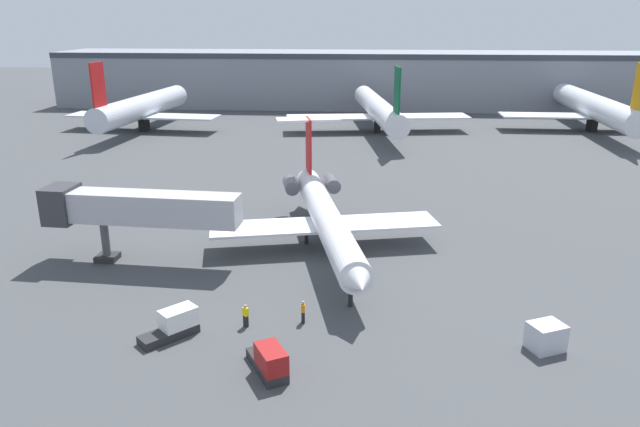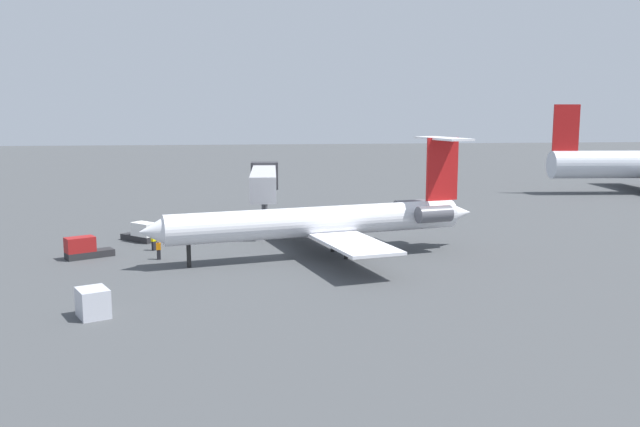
{
  "view_description": "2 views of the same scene",
  "coord_description": "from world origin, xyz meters",
  "px_view_note": "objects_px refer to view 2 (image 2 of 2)",
  "views": [
    {
      "loc": [
        3.06,
        -47.28,
        20.57
      ],
      "look_at": [
        -1.22,
        4.83,
        3.26
      ],
      "focal_mm": 33.54,
      "sensor_mm": 36.0,
      "label": 1
    },
    {
      "loc": [
        56.33,
        -3.12,
        12.67
      ],
      "look_at": [
        -0.63,
        4.02,
        3.83
      ],
      "focal_mm": 37.52,
      "sensor_mm": 36.0,
      "label": 2
    }
  ],
  "objects_px": {
    "baggage_tug_trailing": "(84,249)",
    "cargo_container_uld": "(93,303)",
    "regional_jet": "(329,219)",
    "baggage_tug_lead": "(142,233)",
    "jet_bridge": "(264,182)",
    "ground_crew_loader": "(159,250)",
    "ground_crew_marshaller": "(154,241)"
  },
  "relations": [
    {
      "from": "baggage_tug_lead",
      "to": "jet_bridge",
      "type": "bearing_deg",
      "value": 121.44
    },
    {
      "from": "jet_bridge",
      "to": "ground_crew_marshaller",
      "type": "relative_size",
      "value": 10.14
    },
    {
      "from": "ground_crew_loader",
      "to": "cargo_container_uld",
      "type": "bearing_deg",
      "value": -7.86
    },
    {
      "from": "baggage_tug_trailing",
      "to": "cargo_container_uld",
      "type": "height_order",
      "value": "baggage_tug_trailing"
    },
    {
      "from": "ground_crew_marshaller",
      "to": "ground_crew_loader",
      "type": "xyz_separation_m",
      "value": [
        3.91,
        0.88,
        0.0
      ]
    },
    {
      "from": "ground_crew_marshaller",
      "to": "cargo_container_uld",
      "type": "bearing_deg",
      "value": -3.81
    },
    {
      "from": "regional_jet",
      "to": "ground_crew_marshaller",
      "type": "xyz_separation_m",
      "value": [
        -4.34,
        -15.62,
        -2.41
      ]
    },
    {
      "from": "jet_bridge",
      "to": "cargo_container_uld",
      "type": "relative_size",
      "value": 6.39
    },
    {
      "from": "baggage_tug_trailing",
      "to": "regional_jet",
      "type": "bearing_deg",
      "value": 85.23
    },
    {
      "from": "ground_crew_loader",
      "to": "baggage_tug_lead",
      "type": "bearing_deg",
      "value": -163.29
    },
    {
      "from": "baggage_tug_trailing",
      "to": "cargo_container_uld",
      "type": "xyz_separation_m",
      "value": [
        17.37,
        4.24,
        0.06
      ]
    },
    {
      "from": "regional_jet",
      "to": "ground_crew_loader",
      "type": "distance_m",
      "value": 14.94
    },
    {
      "from": "cargo_container_uld",
      "to": "ground_crew_marshaller",
      "type": "bearing_deg",
      "value": 176.19
    },
    {
      "from": "ground_crew_loader",
      "to": "baggage_tug_lead",
      "type": "relative_size",
      "value": 0.44
    },
    {
      "from": "jet_bridge",
      "to": "ground_crew_loader",
      "type": "xyz_separation_m",
      "value": [
        15.96,
        -9.77,
        -4.09
      ]
    },
    {
      "from": "jet_bridge",
      "to": "cargo_container_uld",
      "type": "xyz_separation_m",
      "value": [
        31.99,
        -11.98,
        -4.05
      ]
    },
    {
      "from": "jet_bridge",
      "to": "cargo_container_uld",
      "type": "bearing_deg",
      "value": -20.53
    },
    {
      "from": "ground_crew_marshaller",
      "to": "baggage_tug_trailing",
      "type": "xyz_separation_m",
      "value": [
        2.57,
        -5.57,
        -0.02
      ]
    },
    {
      "from": "baggage_tug_lead",
      "to": "cargo_container_uld",
      "type": "distance_m",
      "value": 24.47
    },
    {
      "from": "jet_bridge",
      "to": "cargo_container_uld",
      "type": "height_order",
      "value": "jet_bridge"
    },
    {
      "from": "baggage_tug_trailing",
      "to": "cargo_container_uld",
      "type": "relative_size",
      "value": 1.56
    },
    {
      "from": "regional_jet",
      "to": "baggage_tug_lead",
      "type": "height_order",
      "value": "regional_jet"
    },
    {
      "from": "jet_bridge",
      "to": "baggage_tug_trailing",
      "type": "bearing_deg",
      "value": -47.97
    },
    {
      "from": "regional_jet",
      "to": "jet_bridge",
      "type": "bearing_deg",
      "value": -163.13
    },
    {
      "from": "ground_crew_marshaller",
      "to": "baggage_tug_lead",
      "type": "distance_m",
      "value": 4.82
    },
    {
      "from": "ground_crew_loader",
      "to": "cargo_container_uld",
      "type": "height_order",
      "value": "cargo_container_uld"
    },
    {
      "from": "jet_bridge",
      "to": "baggage_tug_lead",
      "type": "distance_m",
      "value": 14.99
    },
    {
      "from": "jet_bridge",
      "to": "ground_crew_marshaller",
      "type": "bearing_deg",
      "value": -41.47
    },
    {
      "from": "ground_crew_loader",
      "to": "ground_crew_marshaller",
      "type": "bearing_deg",
      "value": -167.28
    },
    {
      "from": "jet_bridge",
      "to": "baggage_tug_lead",
      "type": "bearing_deg",
      "value": -58.56
    },
    {
      "from": "baggage_tug_lead",
      "to": "baggage_tug_trailing",
      "type": "distance_m",
      "value": 8.11
    },
    {
      "from": "regional_jet",
      "to": "baggage_tug_trailing",
      "type": "distance_m",
      "value": 21.4
    }
  ]
}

